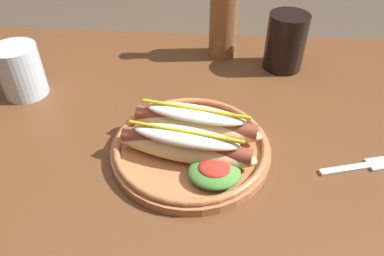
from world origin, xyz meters
The scene contains 6 objects.
dining_table centered at (0.00, 0.00, 0.63)m, with size 1.18×0.82×0.74m.
hot_dog_plate centered at (0.07, -0.05, 0.77)m, with size 0.27×0.27×0.08m.
fork centered at (0.35, -0.07, 0.74)m, with size 0.12×0.05×0.00m.
soda_cup centered at (0.26, 0.25, 0.80)m, with size 0.09×0.09×0.13m, color black.
water_cup centered at (-0.28, 0.10, 0.79)m, with size 0.09×0.09×0.11m, color silver.
glass_bottle centered at (0.12, 0.30, 0.83)m, with size 0.07×0.07×0.24m.
Camera 1 is at (0.11, -0.50, 1.18)m, focal length 34.18 mm.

